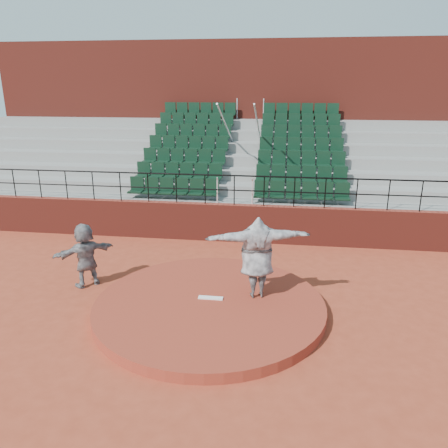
{
  "coord_description": "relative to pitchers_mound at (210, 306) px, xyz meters",
  "views": [
    {
      "loc": [
        1.63,
        -9.23,
        5.19
      ],
      "look_at": [
        0.0,
        2.5,
        1.4
      ],
      "focal_mm": 35.0,
      "sensor_mm": 36.0,
      "label": 1
    }
  ],
  "objects": [
    {
      "name": "boundary_wall",
      "position": [
        0.0,
        5.0,
        0.53
      ],
      "size": [
        24.0,
        0.3,
        1.3
      ],
      "primitive_type": "cube",
      "color": "maroon",
      "rests_on": "ground"
    },
    {
      "name": "pitchers_mound",
      "position": [
        0.0,
        0.0,
        0.0
      ],
      "size": [
        5.5,
        5.5,
        0.25
      ],
      "primitive_type": "cylinder",
      "color": "maroon",
      "rests_on": "ground"
    },
    {
      "name": "pitching_rubber",
      "position": [
        0.0,
        0.15,
        0.14
      ],
      "size": [
        0.6,
        0.15,
        0.03
      ],
      "primitive_type": "cube",
      "color": "white",
      "rests_on": "pitchers_mound"
    },
    {
      "name": "press_box_facade",
      "position": [
        0.0,
        12.6,
        3.43
      ],
      "size": [
        24.0,
        3.0,
        7.1
      ],
      "primitive_type": "cube",
      "color": "maroon",
      "rests_on": "ground"
    },
    {
      "name": "fielder",
      "position": [
        -3.51,
        0.95,
        0.75
      ],
      "size": [
        1.55,
        1.47,
        1.75
      ],
      "primitive_type": "imported",
      "rotation": [
        0.0,
        0.0,
        3.88
      ],
      "color": "black",
      "rests_on": "ground"
    },
    {
      "name": "wall_railing",
      "position": [
        0.0,
        5.0,
        1.9
      ],
      "size": [
        24.04,
        0.05,
        1.03
      ],
      "color": "black",
      "rests_on": "boundary_wall"
    },
    {
      "name": "seating_deck",
      "position": [
        0.0,
        8.65,
        1.32
      ],
      "size": [
        24.0,
        5.97,
        4.63
      ],
      "color": "gray",
      "rests_on": "ground"
    },
    {
      "name": "pitcher",
      "position": [
        1.08,
        0.46,
        1.14
      ],
      "size": [
        2.58,
        1.3,
        2.02
      ],
      "primitive_type": "imported",
      "rotation": [
        0.0,
        0.0,
        3.4
      ],
      "color": "black",
      "rests_on": "pitchers_mound"
    },
    {
      "name": "ground",
      "position": [
        0.0,
        0.0,
        -0.12
      ],
      "size": [
        90.0,
        90.0,
        0.0
      ],
      "primitive_type": "plane",
      "color": "#9B3A23",
      "rests_on": "ground"
    }
  ]
}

